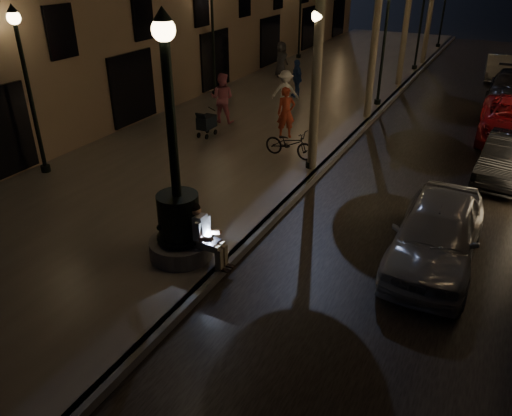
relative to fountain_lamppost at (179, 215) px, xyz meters
The scene contains 23 objects.
ground 13.09m from the fountain_lamppost, 85.60° to the left, with size 120.00×120.00×0.00m, color black.
cobble_lane 13.65m from the fountain_lamppost, 72.90° to the left, with size 6.00×45.00×0.02m, color black.
promenade 13.39m from the fountain_lamppost, 102.99° to the left, with size 8.00×45.00×0.20m, color #645E58.
curb_strip 13.09m from the fountain_lamppost, 85.60° to the left, with size 0.25×45.00×0.20m, color #59595B.
fountain_lamppost is the anchor object (origin of this frame).
seated_man_laptop 0.67m from the fountain_lamppost, ahead, with size 1.03×0.35×1.40m.
lamp_curb_a 6.37m from the fountain_lamppost, 83.35° to the left, with size 0.36×0.36×4.81m.
lamp_curb_b 14.16m from the fountain_lamppost, 87.14° to the left, with size 0.36×0.36×4.81m.
lamp_curb_c 22.10m from the fountain_lamppost, 88.18° to the left, with size 0.36×0.36×4.81m.
lamp_left_a 7.00m from the fountain_lamppost, 162.65° to the left, with size 0.36×0.36×4.81m.
lamp_left_b 13.75m from the fountain_lamppost, 118.07° to the left, with size 0.36×0.36×4.81m.
lamp_left_c 23.00m from the fountain_lamppost, 106.22° to the left, with size 0.36×0.36×4.81m.
stroller 7.93m from the fountain_lamppost, 117.97° to the left, with size 0.45×1.03×1.05m.
car_front 5.65m from the fountain_lamppost, 27.33° to the left, with size 1.77×4.39×1.50m, color #B1B3B9.
car_second 10.41m from the fountain_lamppost, 53.57° to the left, with size 1.38×3.96×1.31m, color black.
car_rear 18.72m from the fountain_lamppost, 71.90° to the left, with size 1.88×4.63×1.34m, color #2E2D32.
car_fifth 23.06m from the fountain_lamppost, 77.47° to the left, with size 1.29×3.71×1.22m, color #A3A29E.
pedestrian_red 8.30m from the fountain_lamppost, 97.86° to the left, with size 0.66×0.43×1.80m, color #AB3822.
pedestrian_pink 9.61m from the fountain_lamppost, 114.96° to the left, with size 0.93×0.72×1.91m, color pink.
pedestrian_white 11.23m from the fountain_lamppost, 102.30° to the left, with size 1.12×0.64×1.74m, color white.
pedestrian_blue 13.88m from the fountain_lamppost, 102.42° to the left, with size 0.98×0.41×1.67m, color navy.
pedestrian_dark 17.61m from the fountain_lamppost, 107.31° to the left, with size 0.88×0.57×1.80m, color #333338.
bicycle 6.54m from the fountain_lamppost, 92.06° to the left, with size 0.61×1.74×0.92m, color black.
Camera 1 is at (4.75, -5.61, 6.31)m, focal length 35.00 mm.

